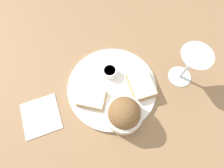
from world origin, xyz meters
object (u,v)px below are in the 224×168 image
object	(u,v)px
sauce_ramekin	(110,72)
cheese_toast_far	(92,98)
napkin	(41,116)
cheese_toast_near	(141,85)
salad_bowl	(124,114)
wine_glass	(191,62)

from	to	relation	value
sauce_ramekin	cheese_toast_far	bearing A→B (deg)	103.54
cheese_toast_far	napkin	size ratio (longest dim) A/B	0.69
cheese_toast_near	napkin	size ratio (longest dim) A/B	0.77
salad_bowl	napkin	distance (m)	0.26
salad_bowl	cheese_toast_far	world-z (taller)	salad_bowl
cheese_toast_near	wine_glass	world-z (taller)	wine_glass
cheese_toast_far	napkin	distance (m)	0.17
wine_glass	napkin	bearing A→B (deg)	62.08
salad_bowl	sauce_ramekin	bearing A→B (deg)	-28.87
salad_bowl	sauce_ramekin	world-z (taller)	salad_bowl
salad_bowl	napkin	size ratio (longest dim) A/B	0.70
cheese_toast_far	salad_bowl	bearing A→B (deg)	-164.62
salad_bowl	sauce_ramekin	size ratio (longest dim) A/B	2.34
cheese_toast_far	napkin	bearing A→B (deg)	62.91
sauce_ramekin	cheese_toast_near	xyz separation A→B (m)	(-0.10, -0.04, -0.00)
sauce_ramekin	wine_glass	world-z (taller)	wine_glass
sauce_ramekin	cheese_toast_near	size ratio (longest dim) A/B	0.39
sauce_ramekin	wine_glass	size ratio (longest dim) A/B	0.33
salad_bowl	napkin	world-z (taller)	salad_bowl
cheese_toast_near	wine_glass	distance (m)	0.16
wine_glass	sauce_ramekin	bearing A→B (deg)	44.34
napkin	wine_glass	bearing A→B (deg)	-117.92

